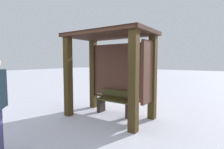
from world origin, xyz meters
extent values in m
plane|color=silver|center=(0.00, 0.00, 0.00)|extent=(60.00, 60.00, 0.00)
cube|color=#3E2E14|center=(-1.13, -0.60, 1.22)|extent=(0.20, 0.20, 2.44)
cube|color=#3E2E14|center=(1.13, -0.60, 1.22)|extent=(0.20, 0.20, 2.44)
cube|color=#3E2E14|center=(-1.13, 0.60, 1.22)|extent=(0.20, 0.20, 2.44)
cube|color=#3E2E14|center=(1.13, 0.60, 1.22)|extent=(0.20, 0.20, 2.44)
cube|color=#341E14|center=(0.00, 0.00, 2.49)|extent=(2.63, 1.55, 0.11)
cube|color=#543224|center=(0.00, 0.60, 1.40)|extent=(2.07, 0.08, 1.72)
cube|color=#3E2E14|center=(0.00, 0.58, 0.48)|extent=(2.07, 0.06, 0.08)
cube|color=#543224|center=(1.13, 0.21, 1.40)|extent=(0.08, 0.66, 1.72)
cube|color=#413C1B|center=(0.00, 0.30, 0.46)|extent=(1.28, 0.37, 0.05)
cube|color=#413C1B|center=(0.00, 0.46, 0.66)|extent=(1.22, 0.04, 0.20)
cube|color=black|center=(0.54, 0.30, 0.22)|extent=(0.12, 0.31, 0.43)
cube|color=black|center=(-0.54, 0.30, 0.22)|extent=(0.12, 0.31, 0.43)
cylinder|color=#2F4B60|center=(-0.56, -2.75, 1.18)|extent=(0.13, 0.13, 0.62)
camera|label=1|loc=(3.03, -4.25, 1.71)|focal=27.95mm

